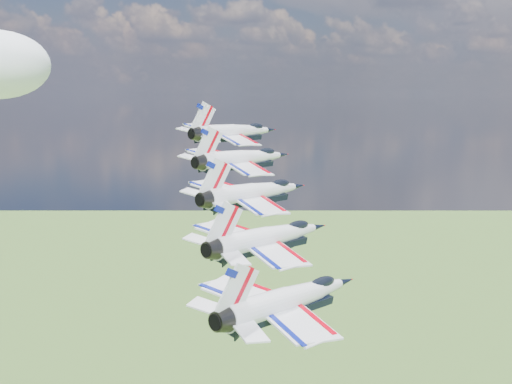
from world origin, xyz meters
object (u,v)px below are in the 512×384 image
Objects in this scene: jet_2 at (256,192)px; jet_1 at (245,158)px; jet_0 at (236,132)px; jet_3 at (271,237)px; jet_4 at (291,298)px.

jet_1 is at bearing 140.68° from jet_2.
jet_1 is (7.66, -7.63, -2.61)m from jet_0.
jet_3 is (7.66, -7.63, -2.61)m from jet_2.
jet_3 is at bearing -39.32° from jet_2.
jet_2 reaches higher than jet_4.
jet_0 is 1.00× the size of jet_1.
jet_1 reaches higher than jet_4.
jet_1 reaches higher than jet_3.
jet_0 is 11.12m from jet_1.
jet_2 is 1.00× the size of jet_4.
jet_4 is (7.66, -7.63, -2.61)m from jet_3.
jet_3 is at bearing -39.32° from jet_0.
jet_0 is 1.00× the size of jet_4.
jet_0 reaches higher than jet_3.
jet_0 reaches higher than jet_2.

